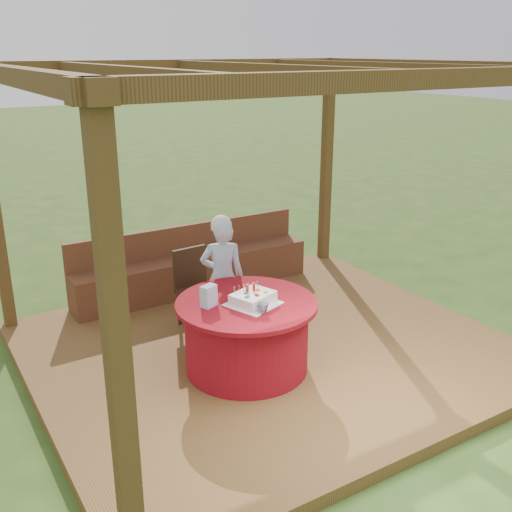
{
  "coord_description": "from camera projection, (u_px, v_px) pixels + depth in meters",
  "views": [
    {
      "loc": [
        -2.94,
        -4.55,
        2.95
      ],
      "look_at": [
        0.0,
        0.25,
        1.0
      ],
      "focal_mm": 42.0,
      "sensor_mm": 36.0,
      "label": 1
    }
  ],
  "objects": [
    {
      "name": "bench",
      "position": [
        194.0,
        270.0,
        7.34
      ],
      "size": [
        3.0,
        0.42,
        0.8
      ],
      "color": "brown",
      "rests_on": "deck"
    },
    {
      "name": "table",
      "position": [
        247.0,
        335.0,
        5.5
      ],
      "size": [
        1.29,
        1.29,
        0.68
      ],
      "color": "maroon",
      "rests_on": "deck"
    },
    {
      "name": "gift_bag",
      "position": [
        209.0,
        296.0,
        5.26
      ],
      "size": [
        0.16,
        0.13,
        0.2
      ],
      "primitive_type": "cube",
      "rotation": [
        0.0,
        0.0,
        0.38
      ],
      "color": "#D589C0",
      "rests_on": "table"
    },
    {
      "name": "chair",
      "position": [
        195.0,
        285.0,
        6.38
      ],
      "size": [
        0.42,
        0.42,
        0.84
      ],
      "color": "#341E10",
      "rests_on": "deck"
    },
    {
      "name": "pergola",
      "position": [
        271.0,
        114.0,
        5.29
      ],
      "size": [
        4.5,
        4.0,
        2.72
      ],
      "color": "brown",
      "rests_on": "deck"
    },
    {
      "name": "deck",
      "position": [
        269.0,
        350.0,
        6.06
      ],
      "size": [
        4.5,
        4.0,
        0.12
      ],
      "primitive_type": "cube",
      "color": "brown",
      "rests_on": "ground"
    },
    {
      "name": "birthday_cake",
      "position": [
        253.0,
        298.0,
        5.32
      ],
      "size": [
        0.52,
        0.52,
        0.18
      ],
      "color": "white",
      "rests_on": "table"
    },
    {
      "name": "drinking_glass",
      "position": [
        263.0,
        309.0,
        5.13
      ],
      "size": [
        0.13,
        0.13,
        0.09
      ],
      "primitive_type": "imported",
      "rotation": [
        0.0,
        0.0,
        0.42
      ],
      "color": "white",
      "rests_on": "table"
    },
    {
      "name": "ground",
      "position": [
        269.0,
        356.0,
        6.08
      ],
      "size": [
        60.0,
        60.0,
        0.0
      ],
      "primitive_type": "plane",
      "color": "#304F1A",
      "rests_on": "ground"
    },
    {
      "name": "elderly_woman",
      "position": [
        222.0,
        275.0,
        6.12
      ],
      "size": [
        0.53,
        0.45,
        1.27
      ],
      "color": "#96B7DE",
      "rests_on": "deck"
    }
  ]
}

